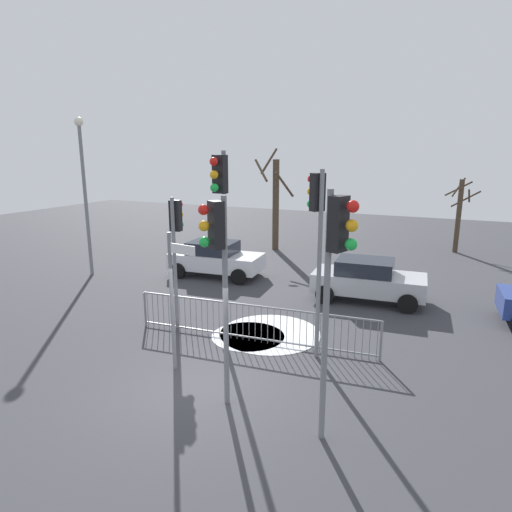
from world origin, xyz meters
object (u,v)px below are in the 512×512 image
(traffic_light_mid_right, at_px, (317,222))
(direction_sign_post, at_px, (174,295))
(traffic_light_rear_left, at_px, (221,209))
(bare_tree_left, at_px, (459,213))
(bare_tree_centre, at_px, (275,201))
(traffic_light_rear_right, at_px, (176,232))
(car_silver_mid, at_px, (367,279))
(traffic_light_foreground_left, at_px, (335,263))
(street_lamp, at_px, (84,181))
(traffic_light_foreground_right, at_px, (218,256))
(car_white_far, at_px, (216,258))

(traffic_light_mid_right, xyz_separation_m, direction_sign_post, (-2.74, -2.13, -1.59))
(traffic_light_rear_left, xyz_separation_m, bare_tree_left, (5.38, 15.43, -1.68))
(direction_sign_post, bearing_deg, traffic_light_mid_right, 46.25)
(bare_tree_centre, bearing_deg, traffic_light_rear_right, -83.30)
(car_silver_mid, distance_m, bare_tree_centre, 9.01)
(traffic_light_mid_right, relative_size, car_silver_mid, 1.20)
(traffic_light_foreground_left, relative_size, bare_tree_centre, 0.85)
(traffic_light_foreground_left, bearing_deg, traffic_light_rear_right, -104.84)
(street_lamp, bearing_deg, traffic_light_foreground_left, -28.66)
(traffic_light_rear_right, relative_size, traffic_light_foreground_right, 0.89)
(bare_tree_centre, bearing_deg, traffic_light_foreground_left, -64.46)
(traffic_light_foreground_right, bearing_deg, traffic_light_rear_left, -26.93)
(traffic_light_rear_left, distance_m, bare_tree_centre, 12.61)
(traffic_light_foreground_right, relative_size, car_silver_mid, 1.10)
(traffic_light_mid_right, relative_size, traffic_light_foreground_left, 1.04)
(traffic_light_foreground_right, height_order, direction_sign_post, traffic_light_foreground_right)
(bare_tree_centre, bearing_deg, traffic_light_foreground_right, -72.15)
(bare_tree_left, distance_m, bare_tree_centre, 9.48)
(traffic_light_foreground_left, xyz_separation_m, street_lamp, (-12.15, 6.64, 0.66))
(traffic_light_rear_right, height_order, traffic_light_foreground_left, traffic_light_foreground_left)
(traffic_light_foreground_right, height_order, traffic_light_rear_left, traffic_light_rear_left)
(traffic_light_foreground_left, height_order, bare_tree_left, traffic_light_foreground_left)
(bare_tree_left, bearing_deg, traffic_light_foreground_right, -103.55)
(traffic_light_foreground_right, relative_size, traffic_light_rear_left, 0.84)
(traffic_light_foreground_right, xyz_separation_m, bare_tree_left, (4.25, 17.64, -1.10))
(direction_sign_post, height_order, bare_tree_centre, bare_tree_centre)
(traffic_light_mid_right, xyz_separation_m, traffic_light_foreground_right, (-1.04, -3.01, -0.29))
(traffic_light_mid_right, height_order, traffic_light_foreground_right, traffic_light_mid_right)
(traffic_light_foreground_left, relative_size, traffic_light_foreground_right, 1.05)
(street_lamp, xyz_separation_m, bare_tree_centre, (5.22, 7.86, -1.39))
(car_white_far, relative_size, bare_tree_centre, 0.74)
(traffic_light_mid_right, relative_size, traffic_light_foreground_right, 1.09)
(bare_tree_left, height_order, bare_tree_centre, bare_tree_centre)
(car_white_far, bearing_deg, traffic_light_mid_right, -47.02)
(street_lamp, relative_size, bare_tree_left, 1.68)
(traffic_light_rear_right, relative_size, car_white_far, 0.98)
(traffic_light_rear_left, bearing_deg, direction_sign_post, 71.56)
(car_silver_mid, height_order, street_lamp, street_lamp)
(traffic_light_rear_right, xyz_separation_m, street_lamp, (-6.50, 3.00, 1.15))
(traffic_light_rear_right, distance_m, car_silver_mid, 6.88)
(traffic_light_rear_right, xyz_separation_m, traffic_light_rear_left, (2.19, -1.20, 0.92))
(direction_sign_post, distance_m, car_white_far, 8.28)
(bare_tree_left, bearing_deg, bare_tree_centre, -159.18)
(traffic_light_rear_left, bearing_deg, car_silver_mid, -109.94)
(traffic_light_foreground_left, relative_size, traffic_light_rear_left, 0.88)
(traffic_light_mid_right, bearing_deg, bare_tree_centre, 63.53)
(direction_sign_post, bearing_deg, traffic_light_rear_left, 75.16)
(traffic_light_rear_left, distance_m, car_white_far, 7.87)
(car_silver_mid, bearing_deg, traffic_light_foreground_left, -88.11)
(bare_tree_left, bearing_deg, car_white_far, -134.84)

